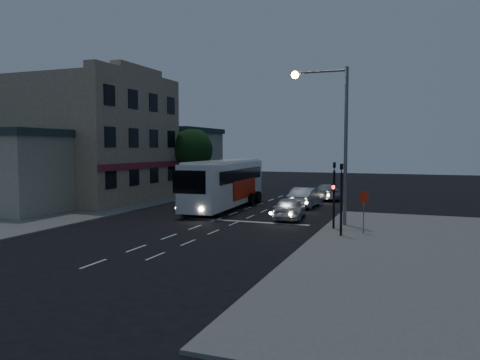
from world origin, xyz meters
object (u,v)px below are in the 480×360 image
at_px(car_sedan_b, 327,192).
at_px(streetlight, 334,127).
at_px(car_sedan_a, 306,197).
at_px(traffic_signal_side, 341,190).
at_px(street_tree, 192,148).
at_px(traffic_signal_main, 334,187).
at_px(car_suv, 290,208).
at_px(tour_bus, 225,183).
at_px(regulatory_sign, 364,205).

height_order(car_sedan_b, streetlight, streetlight).
distance_m(car_sedan_a, traffic_signal_side, 12.24).
bearing_deg(street_tree, traffic_signal_main, -42.03).
xyz_separation_m(traffic_signal_main, street_tree, (-15.81, 14.25, 2.08)).
relative_size(traffic_signal_main, streetlight, 0.46).
distance_m(traffic_signal_main, traffic_signal_side, 2.10).
relative_size(car_suv, traffic_signal_main, 1.03).
bearing_deg(tour_bus, street_tree, 127.49).
height_order(car_sedan_a, street_tree, street_tree).
distance_m(tour_bus, street_tree, 10.63).
bearing_deg(street_tree, regulatory_sign, -41.08).
distance_m(traffic_signal_main, street_tree, 21.38).
height_order(car_suv, street_tree, street_tree).
height_order(car_suv, streetlight, streetlight).
relative_size(car_sedan_b, streetlight, 0.52).
xyz_separation_m(tour_bus, regulatory_sign, (10.82, -7.39, -0.36)).
bearing_deg(traffic_signal_main, street_tree, 137.97).
xyz_separation_m(car_sedan_a, traffic_signal_side, (4.37, -11.32, 1.66)).
bearing_deg(regulatory_sign, car_suv, 140.92).
height_order(traffic_signal_main, street_tree, street_tree).
bearing_deg(streetlight, traffic_signal_main, -79.80).
height_order(tour_bus, car_suv, tour_bus).
distance_m(car_sedan_a, streetlight, 9.95).
relative_size(traffic_signal_main, street_tree, 0.66).
relative_size(tour_bus, traffic_signal_side, 2.90).
height_order(car_sedan_b, regulatory_sign, regulatory_sign).
distance_m(streetlight, street_tree, 20.19).
bearing_deg(car_suv, traffic_signal_side, 122.23).
bearing_deg(car_suv, streetlight, 145.82).
distance_m(car_suv, car_sedan_a, 6.33).
bearing_deg(street_tree, car_sedan_a, -22.01).
distance_m(tour_bus, traffic_signal_side, 12.91).
xyz_separation_m(traffic_signal_main, streetlight, (-0.26, 1.42, 3.31)).
bearing_deg(traffic_signal_side, streetlight, 105.70).
xyz_separation_m(regulatory_sign, streetlight, (-1.96, 2.44, 4.14)).
height_order(car_sedan_a, car_sedan_b, car_sedan_a).
bearing_deg(regulatory_sign, streetlight, 128.75).
relative_size(tour_bus, car_sedan_b, 2.52).
bearing_deg(regulatory_sign, traffic_signal_side, -136.08).
distance_m(car_sedan_b, street_tree, 13.27).
relative_size(tour_bus, car_sedan_a, 2.57).
bearing_deg(car_sedan_b, car_suv, 71.22).
xyz_separation_m(car_suv, street_tree, (-12.53, 11.22, 3.78)).
xyz_separation_m(car_sedan_b, regulatory_sign, (4.84, -16.23, 0.91)).
distance_m(car_sedan_b, traffic_signal_side, 17.71).
distance_m(car_sedan_b, regulatory_sign, 16.96).
height_order(car_suv, car_sedan_a, car_sedan_a).
xyz_separation_m(regulatory_sign, street_tree, (-17.51, 15.26, 2.90)).
height_order(tour_bus, street_tree, street_tree).
distance_m(car_sedan_b, traffic_signal_main, 15.64).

